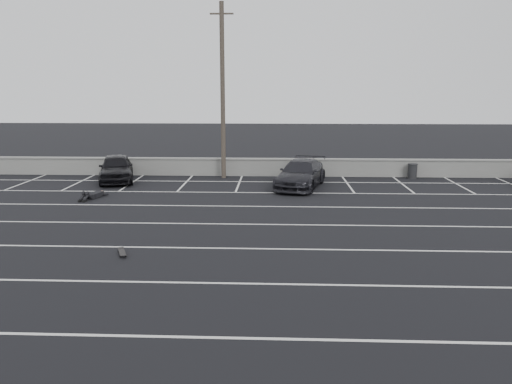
{
  "coord_description": "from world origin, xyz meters",
  "views": [
    {
      "loc": [
        0.05,
        -15.62,
        5.15
      ],
      "look_at": [
        -0.77,
        4.35,
        1.0
      ],
      "focal_mm": 35.0,
      "sensor_mm": 36.0,
      "label": 1
    }
  ],
  "objects_px": {
    "person": "(96,192)",
    "trash_bin": "(412,171)",
    "car_right": "(301,174)",
    "skateboard": "(122,253)",
    "utility_pole": "(223,91)",
    "car_left": "(116,168)"
  },
  "relations": [
    {
      "from": "car_left",
      "to": "car_right",
      "type": "bearing_deg",
      "value": -23.23
    },
    {
      "from": "car_right",
      "to": "skateboard",
      "type": "distance_m",
      "value": 12.89
    },
    {
      "from": "person",
      "to": "trash_bin",
      "type": "bearing_deg",
      "value": 34.0
    },
    {
      "from": "utility_pole",
      "to": "trash_bin",
      "type": "bearing_deg",
      "value": 1.26
    },
    {
      "from": "utility_pole",
      "to": "person",
      "type": "height_order",
      "value": "utility_pole"
    },
    {
      "from": "car_right",
      "to": "skateboard",
      "type": "xyz_separation_m",
      "value": [
        -6.16,
        -11.31,
        -0.65
      ]
    },
    {
      "from": "car_right",
      "to": "skateboard",
      "type": "bearing_deg",
      "value": -102.9
    },
    {
      "from": "car_right",
      "to": "car_left",
      "type": "bearing_deg",
      "value": -171.62
    },
    {
      "from": "person",
      "to": "skateboard",
      "type": "height_order",
      "value": "person"
    },
    {
      "from": "car_left",
      "to": "skateboard",
      "type": "height_order",
      "value": "car_left"
    },
    {
      "from": "skateboard",
      "to": "car_left",
      "type": "bearing_deg",
      "value": 85.34
    },
    {
      "from": "utility_pole",
      "to": "person",
      "type": "distance_m",
      "value": 9.24
    },
    {
      "from": "car_left",
      "to": "utility_pole",
      "type": "relative_size",
      "value": 0.46
    },
    {
      "from": "car_right",
      "to": "utility_pole",
      "type": "xyz_separation_m",
      "value": [
        -4.39,
        2.65,
        4.27
      ]
    },
    {
      "from": "trash_bin",
      "to": "skateboard",
      "type": "distance_m",
      "value": 19.13
    },
    {
      "from": "utility_pole",
      "to": "trash_bin",
      "type": "xyz_separation_m",
      "value": [
        11.04,
        0.24,
        -4.55
      ]
    },
    {
      "from": "car_right",
      "to": "utility_pole",
      "type": "height_order",
      "value": "utility_pole"
    },
    {
      "from": "car_left",
      "to": "skateboard",
      "type": "distance_m",
      "value": 13.32
    },
    {
      "from": "person",
      "to": "skateboard",
      "type": "relative_size",
      "value": 3.3
    },
    {
      "from": "utility_pole",
      "to": "skateboard",
      "type": "xyz_separation_m",
      "value": [
        -1.77,
        -13.96,
        -4.92
      ]
    },
    {
      "from": "utility_pole",
      "to": "person",
      "type": "xyz_separation_m",
      "value": [
        -5.62,
        -5.58,
        -4.76
      ]
    },
    {
      "from": "person",
      "to": "utility_pole",
      "type": "bearing_deg",
      "value": 59.55
    }
  ]
}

